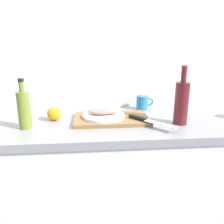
% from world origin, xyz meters
% --- Properties ---
extents(back_wall, '(3.20, 0.05, 2.50)m').
position_xyz_m(back_wall, '(0.00, 0.33, 1.25)').
color(back_wall, white).
rests_on(back_wall, ground_plane).
extents(kitchen_counter, '(2.00, 0.60, 0.90)m').
position_xyz_m(kitchen_counter, '(0.00, 0.00, 0.45)').
color(kitchen_counter, white).
rests_on(kitchen_counter, ground_plane).
extents(cutting_board, '(0.42, 0.26, 0.02)m').
position_xyz_m(cutting_board, '(0.11, -0.00, 0.91)').
color(cutting_board, olive).
rests_on(cutting_board, kitchen_counter).
extents(white_plate, '(0.24, 0.24, 0.01)m').
position_xyz_m(white_plate, '(0.06, 0.01, 0.93)').
color(white_plate, white).
rests_on(white_plate, cutting_board).
extents(fish_fillet, '(0.18, 0.08, 0.04)m').
position_xyz_m(fish_fillet, '(0.06, 0.01, 0.95)').
color(fish_fillet, tan).
rests_on(fish_fillet, white_plate).
extents(chef_knife, '(0.21, 0.24, 0.02)m').
position_xyz_m(chef_knife, '(0.28, -0.10, 0.93)').
color(chef_knife, silver).
rests_on(chef_knife, cutting_board).
extents(olive_oil_bottle, '(0.06, 0.06, 0.26)m').
position_xyz_m(olive_oil_bottle, '(-0.35, -0.09, 1.00)').
color(olive_oil_bottle, olive).
rests_on(olive_oil_bottle, kitchen_counter).
extents(wine_bottle, '(0.07, 0.07, 0.31)m').
position_xyz_m(wine_bottle, '(0.47, -0.09, 1.02)').
color(wine_bottle, '#59191E').
rests_on(wine_bottle, kitchen_counter).
extents(coffee_mug_0, '(0.11, 0.07, 0.09)m').
position_xyz_m(coffee_mug_0, '(0.33, 0.22, 0.95)').
color(coffee_mug_0, '#2672B2').
rests_on(coffee_mug_0, kitchen_counter).
extents(orange_0, '(0.08, 0.08, 0.08)m').
position_xyz_m(orange_0, '(-0.22, 0.03, 0.94)').
color(orange_0, orange).
rests_on(orange_0, kitchen_counter).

